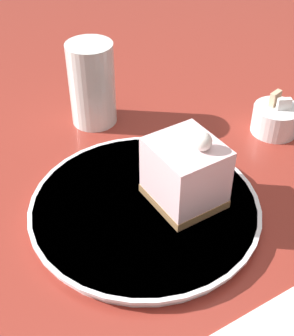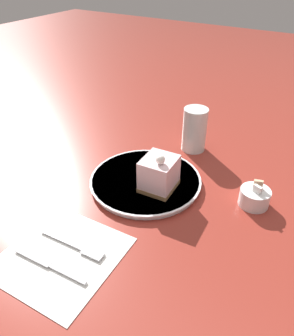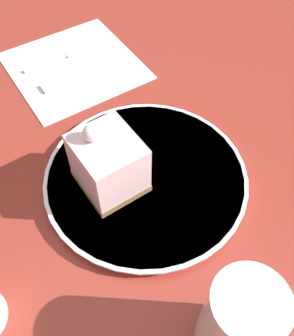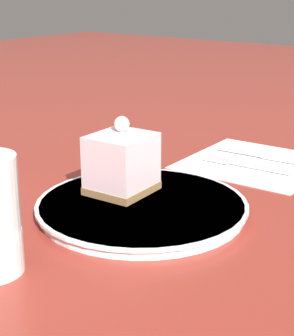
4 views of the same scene
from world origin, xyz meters
name	(u,v)px [view 2 (image 2 of 4)]	position (x,y,z in m)	size (l,w,h in m)	color
ground_plane	(140,192)	(0.00, 0.00, 0.00)	(4.00, 4.00, 0.00)	maroon
plate	(146,181)	(-0.03, -0.01, 0.01)	(0.28, 0.28, 0.02)	white
cake_slice	(159,174)	(-0.02, 0.04, 0.06)	(0.09, 0.08, 0.10)	olive
napkin	(61,255)	(0.25, -0.02, 0.00)	(0.23, 0.22, 0.00)	white
fork	(77,246)	(0.22, -0.01, 0.01)	(0.02, 0.15, 0.00)	silver
knife	(44,262)	(0.28, -0.04, 0.01)	(0.02, 0.17, 0.00)	silver
sugar_bowl	(254,197)	(-0.10, 0.25, 0.02)	(0.07, 0.07, 0.06)	white
drinking_glass	(195,130)	(-0.26, 0.02, 0.06)	(0.07, 0.07, 0.13)	silver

